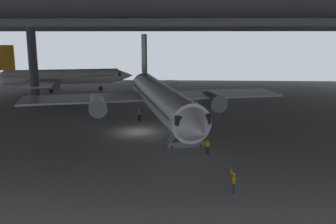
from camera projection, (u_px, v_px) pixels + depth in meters
The scene contains 9 objects.
ground_plane at pixel (137, 132), 46.74m from camera, with size 110.00×110.00×0.00m, color gray.
hangar_structure at pixel (147, 21), 57.33m from camera, with size 121.00×99.00×14.66m.
airplane_main at pixel (160, 98), 50.30m from camera, with size 38.01×38.57×12.13m.
boarding_stairs at pixel (185, 139), 40.68m from camera, with size 4.55×2.48×4.80m.
crew_worker_near_nose at pixel (234, 182), 28.37m from camera, with size 0.24×0.55×1.67m.
crew_worker_by_stairs at pixel (207, 145), 37.75m from camera, with size 0.55×0.23×1.68m.
airplane_distant at pixel (60, 77), 79.78m from camera, with size 30.77×30.24×9.97m.
traffic_cone_orange at pixel (231, 171), 32.53m from camera, with size 0.36×0.36×0.60m.
baggage_tug at pixel (195, 106), 60.99m from camera, with size 1.46×2.30×0.90m.
Camera 1 is at (5.98, -45.03, 11.92)m, focal length 39.68 mm.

